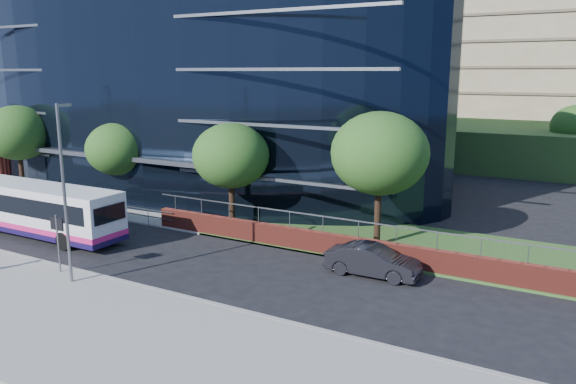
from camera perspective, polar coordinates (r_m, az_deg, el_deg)
The scene contains 18 objects.
ground at distance 33.45m, azimuth -24.77°, elevation -5.46°, with size 200.00×200.00×0.00m, color black.
kerb at distance 32.89m, azimuth -26.19°, elevation -5.74°, with size 80.00×0.25×0.16m, color gray.
yellow_line_outer at distance 33.02m, azimuth -25.89°, elevation -5.78°, with size 80.00×0.08×0.01m, color gold.
yellow_line_inner at distance 33.10m, azimuth -25.68°, elevation -5.72°, with size 80.00×0.08×0.01m, color gold.
far_forecourt at distance 44.65m, azimuth -17.93°, elevation -0.65°, with size 50.00×8.00×0.10m, color gray.
grass_verge at distance 30.82m, azimuth 23.80°, elevation -6.71°, with size 36.00×8.00×0.12m, color #2D511E.
glass_office at distance 49.54m, azimuth -8.43°, elevation 10.29°, with size 44.00×23.10×16.00m.
brick_pavilion at distance 58.36m, azimuth -26.98°, elevation 3.39°, with size 8.60×6.66×4.40m.
retaining_wall at distance 27.78m, azimuth 14.80°, elevation -6.87°, with size 34.00×0.40×2.11m.
guard_railings at distance 43.53m, azimuth -23.64°, elevation -0.37°, with size 24.00×0.05×1.10m.
street_sign at distance 28.46m, azimuth -22.39°, elevation -3.70°, with size 0.85×0.09×2.80m.
tree_far_a at distance 48.12m, azimuth -25.76°, elevation 5.43°, with size 4.95×4.95×6.98m.
tree_far_b at distance 40.76m, azimuth -16.98°, elevation 4.19°, with size 4.29×4.29×6.05m.
tree_far_c at distance 33.81m, azimuth -5.82°, elevation 3.68°, with size 4.62×4.62×6.51m.
tree_far_d at distance 30.40m, azimuth 9.29°, elevation 3.88°, with size 5.28×5.28×7.44m.
streetlight_east at distance 26.45m, azimuth -21.76°, elevation 0.30°, with size 0.15×0.77×8.00m.
city_bus at distance 35.54m, azimuth -23.74°, elevation -1.68°, with size 11.29×2.67×3.05m.
parked_car at distance 26.93m, azimuth 8.60°, elevation -6.92°, with size 1.56×4.48×1.48m, color black.
Camera 1 is at (26.39, -18.25, 9.45)m, focal length 35.00 mm.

